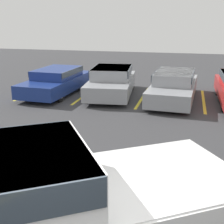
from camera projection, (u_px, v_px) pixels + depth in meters
stall_stripe_a at (36, 91)px, 15.26m from camera, size 0.12×4.03×0.01m
stall_stripe_b at (87, 94)px, 14.65m from camera, size 0.12×4.03×0.01m
stall_stripe_c at (143, 97)px, 14.04m from camera, size 0.12×4.03×0.01m
stall_stripe_d at (204, 101)px, 13.43m from camera, size 0.12×4.03×0.01m
pickup_truck at (29, 215)px, 4.11m from camera, size 6.31×5.13×1.87m
parked_sedan_a at (57, 80)px, 14.59m from camera, size 2.04×4.69×1.17m
parked_sedan_b at (112, 81)px, 14.20m from camera, size 2.29×4.59×1.29m
parked_sedan_c at (174, 85)px, 13.37m from camera, size 2.01×4.84×1.24m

